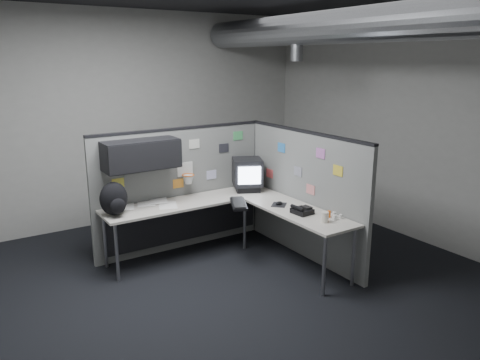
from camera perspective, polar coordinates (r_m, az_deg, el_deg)
room at (r=5.27m, az=5.18°, el=10.29°), size 5.62×5.62×3.22m
partition_back at (r=6.08m, az=-8.32°, el=0.25°), size 2.44×0.42×1.63m
partition_right at (r=6.00m, az=7.76°, el=-1.67°), size 0.07×2.23×1.63m
desk at (r=5.91m, az=-2.48°, el=-3.90°), size 2.31×2.11×0.73m
monitor at (r=6.38m, az=0.90°, el=0.73°), size 0.51×0.51×0.44m
keyboard at (r=5.78m, az=-0.18°, el=-2.88°), size 0.38×0.52×0.04m
mouse at (r=5.80m, az=4.78°, el=-2.91°), size 0.27×0.26×0.05m
phone at (r=5.51m, az=7.55°, el=-3.70°), size 0.21×0.23×0.10m
bottles at (r=5.41m, az=11.36°, el=-4.26°), size 0.13×0.15×0.08m
cup at (r=5.26m, az=10.29°, el=-4.48°), size 0.09×0.09×0.12m
papers at (r=5.92m, az=-10.98°, el=-2.87°), size 0.77×0.59×0.01m
backpack at (r=5.55m, az=-15.10°, el=-2.29°), size 0.38×0.37×0.39m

